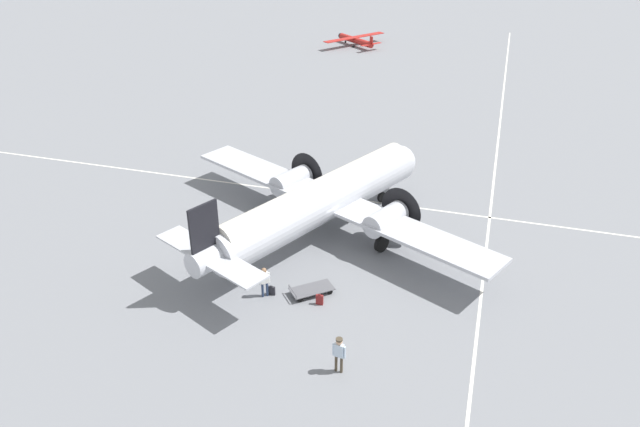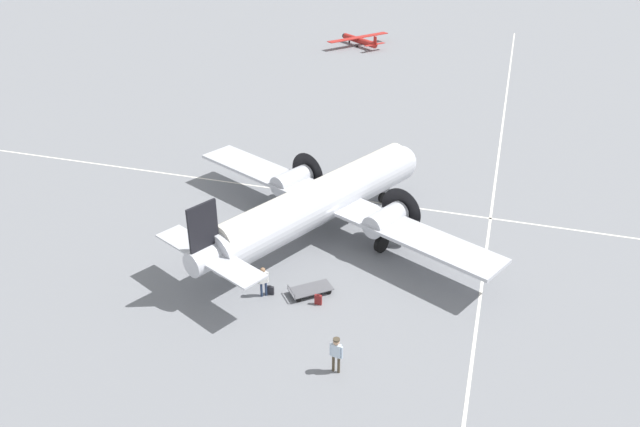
% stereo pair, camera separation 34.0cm
% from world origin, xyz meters
% --- Properties ---
extents(ground_plane, '(300.00, 300.00, 0.00)m').
position_xyz_m(ground_plane, '(0.00, 0.00, 0.00)').
color(ground_plane, slate).
extents(apron_line_eastwest, '(120.00, 0.16, 0.01)m').
position_xyz_m(apron_line_eastwest, '(0.00, 5.35, 0.00)').
color(apron_line_eastwest, silver).
rests_on(apron_line_eastwest, ground_plane).
extents(apron_line_northsouth, '(0.16, 120.00, 0.01)m').
position_xyz_m(apron_line_northsouth, '(9.93, 0.00, 0.00)').
color(apron_line_northsouth, silver).
rests_on(apron_line_northsouth, ground_plane).
extents(airliner_main, '(21.43, 18.12, 5.57)m').
position_xyz_m(airliner_main, '(0.17, 0.35, 2.46)').
color(airliner_main, silver).
rests_on(airliner_main, ground_plane).
extents(crew_foreground, '(0.63, 0.35, 1.88)m').
position_xyz_m(crew_foreground, '(4.12, -11.11, 1.18)').
color(crew_foreground, '#473D2D').
rests_on(crew_foreground, ground_plane).
extents(passenger_boarding, '(0.50, 0.41, 1.77)m').
position_xyz_m(passenger_boarding, '(-1.06, -6.74, 1.08)').
color(passenger_boarding, navy).
rests_on(passenger_boarding, ground_plane).
extents(suitcase_near_door, '(0.38, 0.14, 0.62)m').
position_xyz_m(suitcase_near_door, '(1.91, -6.61, 0.29)').
color(suitcase_near_door, maroon).
rests_on(suitcase_near_door, ground_plane).
extents(suitcase_upright_spare, '(0.43, 0.13, 0.54)m').
position_xyz_m(suitcase_upright_spare, '(-0.80, -6.51, 0.25)').
color(suitcase_upright_spare, '#232328').
rests_on(suitcase_upright_spare, ground_plane).
extents(baggage_cart, '(2.43, 2.29, 0.56)m').
position_xyz_m(baggage_cart, '(1.24, -5.85, 0.28)').
color(baggage_cart, '#56565B').
rests_on(baggage_cart, ground_plane).
extents(light_aircraft_distant, '(6.93, 7.83, 1.81)m').
position_xyz_m(light_aircraft_distant, '(-9.02, 46.83, 0.78)').
color(light_aircraft_distant, '#B2231E').
rests_on(light_aircraft_distant, ground_plane).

